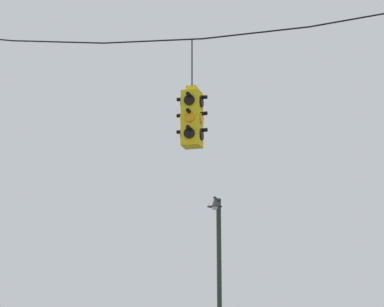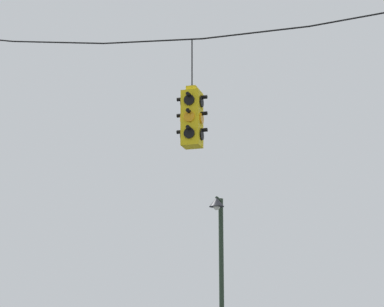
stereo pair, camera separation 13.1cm
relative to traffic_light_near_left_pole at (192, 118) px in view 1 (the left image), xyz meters
name	(u,v)px [view 1 (the left image)]	position (x,y,z in m)	size (l,w,h in m)	color
span_wire	(255,19)	(1.21, 0.00, 1.83)	(14.10, 0.03, 0.88)	black
traffic_light_near_left_pole	(192,118)	(0.00, 0.00, 0.00)	(0.58, 0.58, 2.10)	yellow
street_lamp	(218,272)	(-0.84, 5.32, -2.31)	(0.38, 0.67, 5.40)	#233323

